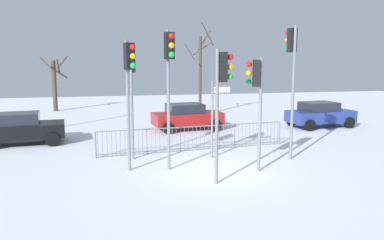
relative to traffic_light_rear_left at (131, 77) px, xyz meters
name	(u,v)px	position (x,y,z in m)	size (l,w,h in m)	color
ground_plane	(216,172)	(2.68, -2.54, -3.21)	(60.00, 60.00, 0.00)	white
traffic_light_rear_left	(131,77)	(0.00, 0.00, 0.00)	(0.34, 0.57, 4.38)	slate
traffic_light_foreground_right	(222,86)	(2.50, -3.76, -0.14)	(0.57, 0.34, 4.20)	slate
traffic_light_foreground_left	(256,88)	(4.04, -2.72, -0.30)	(0.56, 0.36, 3.97)	slate
traffic_light_mid_left	(129,76)	(-0.18, -1.82, 0.11)	(0.40, 0.53, 4.53)	slate
traffic_light_rear_right	(292,63)	(6.00, -1.35, 0.54)	(0.37, 0.55, 5.15)	slate
traffic_light_mid_right	(169,69)	(1.16, -2.04, 0.36)	(0.35, 0.57, 4.88)	slate
direction_sign_post	(214,115)	(3.13, -0.60, -1.50)	(0.79, 0.14, 3.06)	slate
pedestrian_guard_railing	(194,138)	(2.66, 0.73, -2.66)	(8.29, 0.89, 1.07)	slate
car_black_near	(20,128)	(-4.90, 3.64, -2.45)	(3.96, 2.28, 1.47)	black
car_red_mid	(187,116)	(3.34, 5.70, -2.45)	(3.98, 2.31, 1.47)	maroon
car_blue_far	(320,114)	(11.05, 4.91, -2.45)	(3.98, 2.32, 1.47)	navy
bare_tree_left	(200,72)	(5.40, 11.14, -0.17)	(1.95, 1.89, 6.35)	#473828
bare_tree_centre	(55,83)	(-4.83, 15.79, -1.06)	(2.08, 2.13, 4.18)	#473828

